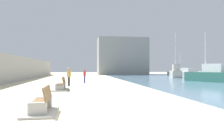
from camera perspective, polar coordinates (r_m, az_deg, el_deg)
ground_plane at (r=25.20m, az=-9.12°, el=-3.21°), size 120.00×120.00×0.00m
seawall at (r=26.37m, az=-25.65°, el=0.33°), size 0.80×64.00×3.14m
bench_near at (r=8.46m, az=-17.80°, el=-9.06°), size 1.14×2.12×0.98m
bench_far at (r=16.71m, az=-13.09°, el=-4.31°), size 1.11×2.10×0.98m
person_walking at (r=20.45m, az=-11.14°, el=-1.35°), size 0.38×0.42×1.67m
person_standing at (r=23.68m, az=-7.13°, el=-1.35°), size 0.26×0.51×1.52m
boat_distant at (r=54.98m, az=22.88°, el=-0.63°), size 3.45×5.12×1.43m
boat_far_right at (r=38.50m, az=16.20°, el=-0.61°), size 2.54×4.30×7.64m
boat_nearest at (r=28.02m, az=23.80°, el=-1.16°), size 3.76×5.44×5.85m
boat_mid_bay at (r=50.60m, az=17.75°, el=-0.63°), size 3.90×7.57×5.10m
harbor_building at (r=54.18m, az=2.67°, el=3.53°), size 12.00×6.00×8.95m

